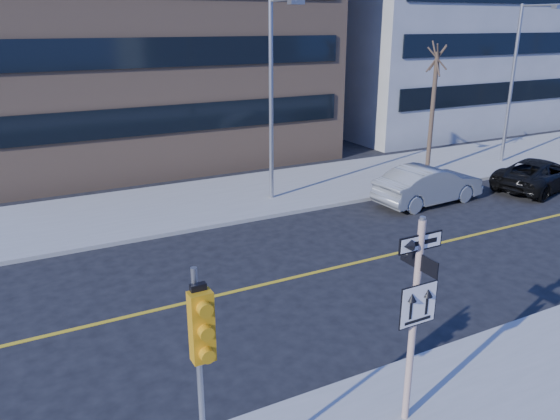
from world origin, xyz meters
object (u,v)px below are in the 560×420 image
sign_pole (415,311)px  parked_car_b (429,185)px  parked_car_c (539,174)px  streetlight_b (517,74)px  streetlight_a (274,89)px  traffic_signal (202,346)px  street_tree_west (437,61)px

sign_pole → parked_car_b: 14.13m
parked_car_c → streetlight_b: size_ratio=0.64×
parked_car_b → streetlight_a: (-5.71, 3.13, 3.95)m
traffic_signal → parked_car_b: traffic_signal is taller
sign_pole → streetlight_b: bearing=36.4°
parked_car_b → street_tree_west: bearing=-45.2°
traffic_signal → parked_car_c: traffic_signal is taller
sign_pole → parked_car_c: bearing=30.9°
sign_pole → traffic_signal: bearing=-177.9°
traffic_signal → parked_car_c: bearing=25.8°
streetlight_a → streetlight_b: bearing=0.0°
parked_car_c → street_tree_west: street_tree_west is taller
sign_pole → street_tree_west: 19.22m
streetlight_b → street_tree_west: size_ratio=1.26×
parked_car_c → sign_pole: bearing=108.6°
sign_pole → parked_car_c: sign_pole is taller
streetlight_b → street_tree_west: (-5.00, 0.54, 0.77)m
streetlight_a → street_tree_west: size_ratio=1.26×
traffic_signal → streetlight_b: 25.83m
traffic_signal → street_tree_west: bearing=39.4°
parked_car_b → streetlight_a: bearing=58.0°
streetlight_a → streetlight_b: size_ratio=1.00×
parked_car_c → street_tree_west: 7.07m
traffic_signal → streetlight_a: size_ratio=0.50×
streetlight_a → streetlight_b: (14.00, 0.00, 0.00)m
parked_car_b → parked_car_c: (5.90, -0.79, -0.10)m
traffic_signal → streetlight_a: 15.72m
parked_car_b → streetlight_a: streetlight_a is taller
streetlight_a → streetlight_b: same height
parked_car_b → sign_pole: bearing=133.0°
parked_car_b → street_tree_west: street_tree_west is taller
streetlight_a → parked_car_b: bearing=-28.7°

